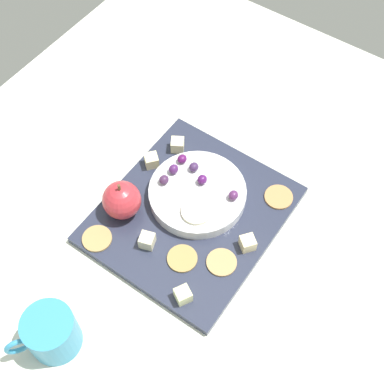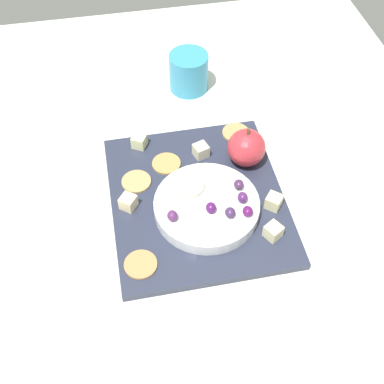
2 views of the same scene
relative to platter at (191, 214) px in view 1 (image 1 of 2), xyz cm
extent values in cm
cube|color=silver|center=(2.49, 1.46, -3.21)|extent=(117.50, 104.29, 4.96)
cube|color=#2A2F43|center=(0.00, 0.00, 0.00)|extent=(32.53, 28.77, 1.47)
cylinder|color=silver|center=(-3.23, -0.91, 1.88)|extent=(17.23, 17.23, 2.28)
sphere|color=#B82E38|center=(6.40, -9.97, 4.08)|extent=(6.70, 6.70, 6.70)
cylinder|color=brown|center=(6.40, -9.97, 8.03)|extent=(0.50, 0.50, 1.20)
cube|color=beige|center=(-10.02, -10.13, 1.92)|extent=(3.26, 3.26, 2.37)
cube|color=beige|center=(-4.33, -11.93, 1.92)|extent=(3.34, 3.34, 2.37)
cube|color=beige|center=(9.28, -2.51, 1.92)|extent=(3.01, 3.01, 2.37)
cube|color=beige|center=(13.70, 8.00, 1.92)|extent=(3.23, 3.23, 2.37)
cube|color=beige|center=(0.06, 11.53, 1.92)|extent=(3.33, 3.33, 2.37)
cylinder|color=#AA8A4E|center=(8.23, 3.93, 0.94)|extent=(5.08, 5.08, 0.40)
cylinder|color=tan|center=(5.09, 9.67, 0.94)|extent=(5.08, 5.08, 0.40)
cylinder|color=tan|center=(13.48, -10.09, 0.94)|extent=(5.08, 5.08, 0.40)
cylinder|color=#B5844E|center=(-11.41, 11.01, 0.94)|extent=(5.08, 5.08, 0.40)
ellipsoid|color=#4E225D|center=(-3.99, -6.60, 3.88)|extent=(1.83, 1.64, 1.72)
ellipsoid|color=#57285B|center=(-5.43, 5.05, 3.87)|extent=(1.83, 1.64, 1.70)
ellipsoid|color=#4F195D|center=(-5.05, -1.17, 3.87)|extent=(1.83, 1.64, 1.70)
ellipsoid|color=#46284C|center=(-1.22, -6.69, 3.80)|extent=(1.83, 1.64, 1.57)
ellipsoid|color=#402752|center=(-6.49, -3.95, 3.79)|extent=(1.83, 1.64, 1.55)
ellipsoid|color=#561757|center=(-6.76, -6.72, 3.77)|extent=(1.83, 1.64, 1.50)
cylinder|color=beige|center=(0.53, 1.27, 3.32)|extent=(5.34, 5.34, 0.60)
cylinder|color=teal|center=(30.15, -4.26, 3.20)|extent=(7.93, 7.93, 7.87)
torus|color=teal|center=(34.55, -6.97, 3.20)|extent=(3.83, 2.78, 4.00)
camera|label=1|loc=(39.54, 27.75, 82.23)|focal=50.62mm
camera|label=2|loc=(-51.07, 10.77, 66.29)|focal=46.58mm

